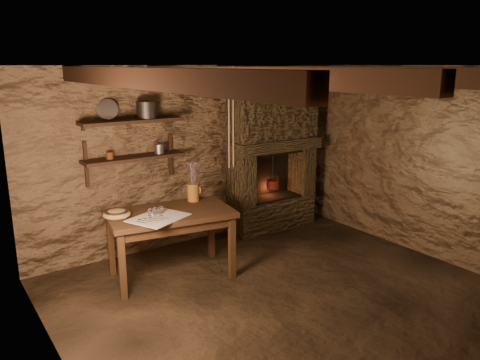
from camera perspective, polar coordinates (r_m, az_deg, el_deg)
floor at (r=5.20m, az=5.14°, el=-13.79°), size 4.50×4.50×0.00m
back_wall at (r=6.38m, az=-6.19°, el=2.91°), size 4.50×0.04×2.40m
front_wall at (r=3.55m, az=26.87°, el=-7.64°), size 4.50×0.04×2.40m
left_wall at (r=3.78m, az=-21.81°, el=-5.83°), size 0.04×4.00×2.40m
right_wall at (r=6.41m, az=21.06°, el=2.11°), size 0.04×4.00×2.40m
ceiling at (r=4.60m, az=5.81°, el=13.71°), size 4.50×4.00×0.04m
beam_far_left at (r=3.81m, az=-12.11°, el=12.08°), size 0.14×3.95×0.16m
beam_mid_left at (r=4.29m, az=0.56°, el=12.56°), size 0.14×3.95×0.16m
beam_mid_right at (r=4.94m, az=10.31°, el=12.53°), size 0.14×3.95×0.16m
beam_far_right at (r=5.69m, az=17.65°, el=12.28°), size 0.14×3.95×0.16m
shelf_lower at (r=5.86m, az=-12.77°, el=2.66°), size 1.25×0.30×0.04m
shelf_upper at (r=5.79m, az=-13.01°, el=7.02°), size 1.25×0.30×0.04m
hearth at (r=6.86m, az=3.96°, el=3.97°), size 1.43×0.51×2.30m
work_table at (r=5.49m, az=-8.42°, el=-7.41°), size 1.51×1.02×0.79m
linen_cloth at (r=5.15m, az=-9.90°, el=-4.55°), size 0.72×0.66×0.01m
pewter_cutlery_row at (r=5.13m, az=-9.81°, el=-4.50°), size 0.52×0.36×0.01m
drinking_glasses at (r=5.24m, az=-10.25°, el=-3.76°), size 0.19×0.06×0.07m
stoneware_jug at (r=5.67m, az=-5.72°, el=-0.49°), size 0.17×0.17×0.49m
wooden_bowl at (r=5.26m, az=-14.79°, el=-4.07°), size 0.37×0.37×0.11m
iron_stockpot at (r=5.85m, az=-11.31°, el=8.29°), size 0.33×0.33×0.18m
tin_pan at (r=5.78m, az=-15.85°, el=8.27°), size 0.27×0.19×0.25m
small_kettle at (r=5.98m, az=-9.82°, el=3.77°), size 0.20×0.18×0.18m
rusty_tin at (r=5.75m, az=-15.60°, el=2.89°), size 0.10×0.10×0.08m
red_pot at (r=6.93m, az=3.99°, el=-0.45°), size 0.22×0.22×0.54m
hanging_ropes at (r=5.50m, az=-1.10°, el=7.55°), size 0.08×0.08×1.20m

